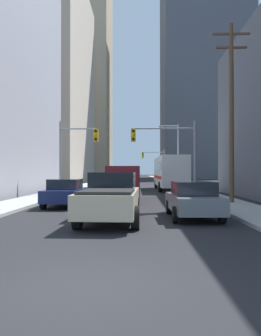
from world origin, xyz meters
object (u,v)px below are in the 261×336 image
at_px(pickup_truck_beige, 111,197).
at_px(traffic_signal_near_right, 166,144).
at_px(sedan_navy, 66,193).
at_px(cargo_van_maroon, 123,181).
at_px(sedan_grey, 193,200).
at_px(traffic_signal_far_right, 154,160).
at_px(traffic_signal_near_left, 76,146).
at_px(sedan_white, 105,181).
at_px(city_bus, 169,172).
at_px(sedan_black, 113,179).
at_px(sedan_green, 130,183).

height_order(pickup_truck_beige, traffic_signal_near_right, traffic_signal_near_right).
relative_size(sedan_navy, traffic_signal_near_right, 0.70).
bearing_deg(sedan_navy, cargo_van_maroon, 47.90).
xyz_separation_m(sedan_grey, traffic_signal_far_right, (0.51, 44.40, 3.28)).
bearing_deg(traffic_signal_near_right, traffic_signal_near_left, -179.99).
relative_size(sedan_navy, traffic_signal_near_left, 0.70).
bearing_deg(sedan_white, cargo_van_maroon, -80.48).
height_order(city_bus, pickup_truck_beige, city_bus).
xyz_separation_m(city_bus, sedan_white, (-7.21, 5.52, -1.16)).
height_order(sedan_white, sedan_black, same).
bearing_deg(sedan_black, traffic_signal_near_left, -92.37).
height_order(cargo_van_maroon, sedan_grey, cargo_van_maroon).
relative_size(city_bus, traffic_signal_near_left, 1.92).
relative_size(sedan_green, traffic_signal_far_right, 0.71).
distance_m(sedan_grey, sedan_navy, 7.65).
height_order(cargo_van_maroon, traffic_signal_near_left, traffic_signal_near_left).
xyz_separation_m(cargo_van_maroon, sedan_black, (-2.99, 29.40, -0.52)).
bearing_deg(traffic_signal_far_right, pickup_truck_beige, -94.83).
bearing_deg(traffic_signal_far_right, sedan_black, -132.81).
distance_m(city_bus, traffic_signal_near_right, 7.90).
relative_size(sedan_white, sedan_green, 1.00).
bearing_deg(traffic_signal_near_left, sedan_white, 85.65).
bearing_deg(traffic_signal_near_left, sedan_green, 61.80).
distance_m(sedan_black, traffic_signal_near_left, 24.77).
distance_m(sedan_white, sedan_green, 6.22).
bearing_deg(traffic_signal_near_right, sedan_white, 115.63).
bearing_deg(pickup_truck_beige, traffic_signal_near_right, 76.21).
height_order(sedan_grey, traffic_signal_near_right, traffic_signal_near_right).
xyz_separation_m(cargo_van_maroon, traffic_signal_far_right, (3.79, 36.71, 2.77)).
height_order(traffic_signal_near_left, traffic_signal_near_right, same).
height_order(city_bus, traffic_signal_far_right, traffic_signal_far_right).
bearing_deg(sedan_black, traffic_signal_far_right, 47.19).
bearing_deg(traffic_signal_near_left, pickup_truck_beige, -73.51).
relative_size(sedan_white, traffic_signal_near_right, 0.71).
height_order(sedan_green, traffic_signal_near_left, traffic_signal_near_left).
height_order(pickup_truck_beige, traffic_signal_far_right, traffic_signal_far_right).
bearing_deg(traffic_signal_far_right, traffic_signal_near_right, -90.96).
bearing_deg(traffic_signal_far_right, sedan_grey, -90.65).
bearing_deg(sedan_navy, sedan_grey, -34.81).
bearing_deg(city_bus, sedan_green, 177.96).
distance_m(sedan_green, traffic_signal_near_left, 9.30).
distance_m(sedan_white, traffic_signal_near_left, 13.49).
xyz_separation_m(city_bus, traffic_signal_near_left, (-8.20, -7.54, 2.08)).
distance_m(pickup_truck_beige, traffic_signal_far_right, 45.52).
bearing_deg(sedan_black, pickup_truck_beige, -85.55).
height_order(sedan_navy, sedan_white, same).
bearing_deg(sedan_navy, sedan_white, 90.01).
distance_m(city_bus, sedan_black, 18.49).
xyz_separation_m(sedan_white, traffic_signal_near_right, (6.26, -13.06, 3.34)).
height_order(sedan_white, traffic_signal_near_left, traffic_signal_near_left).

